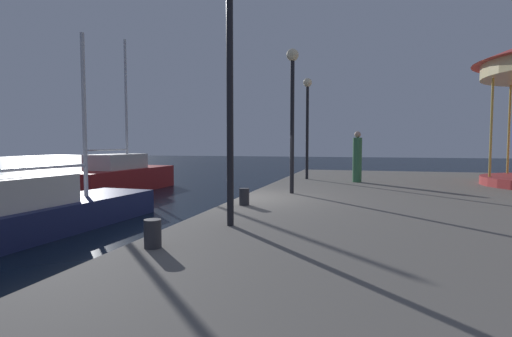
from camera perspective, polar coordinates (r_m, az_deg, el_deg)
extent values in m
plane|color=black|center=(10.91, -2.44, -8.34)|extent=(120.00, 120.00, 0.00)
cube|color=maroon|center=(19.49, -19.11, -1.64)|extent=(2.07, 6.74, 1.10)
cube|color=beige|center=(19.24, -19.56, 0.95)|extent=(1.45, 2.97, 0.69)
cylinder|color=silver|center=(19.99, -18.37, 8.84)|extent=(0.12, 0.12, 6.10)
cylinder|color=silver|center=(18.66, -20.82, 2.56)|extent=(0.08, 3.03, 0.08)
cube|color=#19214C|center=(11.80, -26.57, -5.96)|extent=(2.27, 5.95, 0.74)
cube|color=beige|center=(10.83, -31.54, -2.98)|extent=(1.51, 2.64, 0.74)
cylinder|color=silver|center=(12.39, -23.70, 7.11)|extent=(0.12, 0.12, 4.67)
cylinder|color=silver|center=(11.43, -27.94, 0.12)|extent=(0.21, 2.64, 0.08)
cylinder|color=gold|center=(18.41, 32.88, 4.77)|extent=(0.08, 0.08, 3.44)
cylinder|color=gold|center=(16.09, 31.01, 5.09)|extent=(0.08, 0.08, 3.44)
cylinder|color=black|center=(6.93, -3.80, 8.03)|extent=(0.12, 0.12, 3.98)
cylinder|color=black|center=(11.56, 5.28, 5.89)|extent=(0.12, 0.12, 3.84)
sphere|color=#F9E5B2|center=(11.83, 5.34, 16.12)|extent=(0.36, 0.36, 0.36)
cylinder|color=black|center=(16.37, 7.45, 5.09)|extent=(0.12, 0.12, 3.79)
sphere|color=#F9E5B2|center=(16.56, 7.51, 12.28)|extent=(0.36, 0.36, 0.36)
cylinder|color=#2D2D33|center=(5.72, -14.79, -9.15)|extent=(0.24, 0.24, 0.40)
cylinder|color=#2D2D33|center=(9.33, -1.73, -4.12)|extent=(0.24, 0.24, 0.40)
cylinder|color=#387247|center=(15.42, 14.50, 1.21)|extent=(0.34, 0.34, 1.69)
sphere|color=tan|center=(15.41, 14.56, 4.81)|extent=(0.24, 0.24, 0.24)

